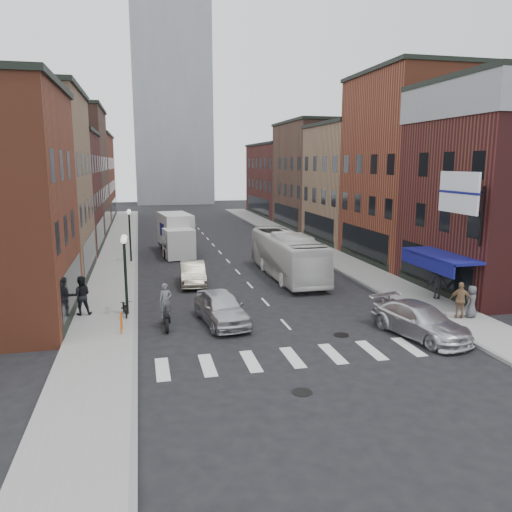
{
  "coord_description": "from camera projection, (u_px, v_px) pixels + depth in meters",
  "views": [
    {
      "loc": [
        -6.57,
        -20.91,
        7.63
      ],
      "look_at": [
        -0.19,
        6.46,
        2.35
      ],
      "focal_mm": 35.0,
      "sensor_mm": 36.0,
      "label": 1
    }
  ],
  "objects": [
    {
      "name": "sidewalk_left",
      "position": [
        118.0,
        253.0,
        42.04
      ],
      "size": [
        3.0,
        74.0,
        0.15
      ],
      "primitive_type": "cube",
      "color": "gray",
      "rests_on": "ground"
    },
    {
      "name": "ped_right_a",
      "position": [
        437.0,
        282.0,
        27.72
      ],
      "size": [
        1.31,
        0.89,
        1.85
      ],
      "primitive_type": "imported",
      "rotation": [
        0.0,
        0.0,
        2.87
      ],
      "color": "black",
      "rests_on": "sidewalk_right"
    },
    {
      "name": "bike_rack",
      "position": [
        121.0,
        323.0,
        22.34
      ],
      "size": [
        0.08,
        0.68,
        0.8
      ],
      "color": "#D8590C",
      "rests_on": "sidewalk_left"
    },
    {
      "name": "transit_bus",
      "position": [
        287.0,
        255.0,
        33.64
      ],
      "size": [
        2.56,
        10.69,
        2.97
      ],
      "primitive_type": "imported",
      "rotation": [
        0.0,
        0.0,
        0.01
      ],
      "color": "silver",
      "rests_on": "ground"
    },
    {
      "name": "box_truck",
      "position": [
        176.0,
        235.0,
        42.13
      ],
      "size": [
        2.93,
        7.82,
        3.3
      ],
      "rotation": [
        0.0,
        0.0,
        0.13
      ],
      "color": "silver",
      "rests_on": "ground"
    },
    {
      "name": "bldg_left_far_b",
      "position": [
        73.0,
        178.0,
        65.4
      ],
      "size": [
        10.3,
        16.2,
        11.3
      ],
      "color": "brown",
      "rests_on": "ground"
    },
    {
      "name": "awning_blue",
      "position": [
        438.0,
        257.0,
        26.79
      ],
      "size": [
        1.8,
        5.0,
        0.78
      ],
      "color": "navy",
      "rests_on": "ground"
    },
    {
      "name": "streetlamp_near",
      "position": [
        125.0,
        260.0,
        24.53
      ],
      "size": [
        0.32,
        1.22,
        4.11
      ],
      "color": "black",
      "rests_on": "ground"
    },
    {
      "name": "bldg_left_mid_b",
      "position": [
        36.0,
        193.0,
        41.57
      ],
      "size": [
        10.3,
        10.2,
        10.3
      ],
      "color": "#4A1A1A",
      "rests_on": "ground"
    },
    {
      "name": "bldg_left_far_a",
      "position": [
        55.0,
        172.0,
        51.82
      ],
      "size": [
        10.3,
        12.2,
        13.3
      ],
      "color": "#4E3127",
      "rests_on": "ground"
    },
    {
      "name": "bldg_right_far_a",
      "position": [
        327.0,
        175.0,
        58.6
      ],
      "size": [
        10.3,
        12.2,
        12.3
      ],
      "color": "#4E3127",
      "rests_on": "ground"
    },
    {
      "name": "curb_right",
      "position": [
        294.0,
        247.0,
        45.51
      ],
      "size": [
        0.2,
        74.0,
        0.16
      ],
      "primitive_type": "cube",
      "color": "gray",
      "rests_on": "ground"
    },
    {
      "name": "crosswalk_stripes",
      "position": [
        314.0,
        355.0,
        20.02
      ],
      "size": [
        12.0,
        2.2,
        0.01
      ],
      "primitive_type": "cube",
      "color": "silver",
      "rests_on": "ground"
    },
    {
      "name": "streetlamp_far",
      "position": [
        129.0,
        225.0,
        37.93
      ],
      "size": [
        0.32,
        1.22,
        4.11
      ],
      "color": "black",
      "rests_on": "ground"
    },
    {
      "name": "ped_right_c",
      "position": [
        472.0,
        302.0,
        24.34
      ],
      "size": [
        0.92,
        0.81,
        1.59
      ],
      "primitive_type": "imported",
      "rotation": [
        0.0,
        0.0,
        3.63
      ],
      "color": "#4F5156",
      "rests_on": "sidewalk_right"
    },
    {
      "name": "curb_left",
      "position": [
        137.0,
        254.0,
        42.39
      ],
      "size": [
        0.2,
        74.0,
        0.16
      ],
      "primitive_type": "cube",
      "color": "gray",
      "rests_on": "ground"
    },
    {
      "name": "ped_right_b",
      "position": [
        461.0,
        300.0,
        24.19
      ],
      "size": [
        1.18,
        0.93,
        1.8
      ],
      "primitive_type": "imported",
      "rotation": [
        0.0,
        0.0,
        2.7
      ],
      "color": "#8D6A47",
      "rests_on": "sidewalk_right"
    },
    {
      "name": "bldg_right_mid_b",
      "position": [
        368.0,
        183.0,
        48.16
      ],
      "size": [
        10.3,
        10.2,
        11.3
      ],
      "color": "#9B7555",
      "rests_on": "ground"
    },
    {
      "name": "distant_tower",
      "position": [
        170.0,
        68.0,
        92.92
      ],
      "size": [
        14.0,
        14.0,
        50.0
      ],
      "primitive_type": "cube",
      "color": "#9399A0",
      "rests_on": "ground"
    },
    {
      "name": "bldg_right_mid_a",
      "position": [
        426.0,
        169.0,
        38.31
      ],
      "size": [
        10.3,
        10.2,
        14.3
      ],
      "color": "brown",
      "rests_on": "ground"
    },
    {
      "name": "sedan_left_near",
      "position": [
        221.0,
        307.0,
        23.91
      ],
      "size": [
        2.46,
        4.87,
        1.59
      ],
      "primitive_type": "imported",
      "rotation": [
        0.0,
        0.0,
        0.13
      ],
      "color": "silver",
      "rests_on": "ground"
    },
    {
      "name": "bldg_right_far_b",
      "position": [
        291.0,
        180.0,
        72.18
      ],
      "size": [
        10.3,
        16.2,
        10.3
      ],
      "color": "#4A1A1A",
      "rests_on": "ground"
    },
    {
      "name": "sedan_left_far",
      "position": [
        193.0,
        274.0,
        31.54
      ],
      "size": [
        1.77,
        4.4,
        1.42
      ],
      "primitive_type": "imported",
      "rotation": [
        0.0,
        0.0,
        -0.06
      ],
      "color": "#A7A487",
      "rests_on": "ground"
    },
    {
      "name": "motorcycle_rider",
      "position": [
        166.0,
        307.0,
        23.16
      ],
      "size": [
        0.62,
        2.11,
        2.15
      ],
      "rotation": [
        0.0,
        0.0,
        0.09
      ],
      "color": "black",
      "rests_on": "ground"
    },
    {
      "name": "curb_car",
      "position": [
        420.0,
        321.0,
        22.1
      ],
      "size": [
        3.2,
        5.37,
        1.46
      ],
      "primitive_type": "imported",
      "rotation": [
        0.0,
        0.0,
        0.25
      ],
      "color": "silver",
      "rests_on": "ground"
    },
    {
      "name": "ped_left_solo",
      "position": [
        81.0,
        295.0,
        24.75
      ],
      "size": [
        0.98,
        0.59,
        1.96
      ],
      "primitive_type": "imported",
      "rotation": [
        0.0,
        0.0,
        3.18
      ],
      "color": "black",
      "rests_on": "sidewalk_left"
    },
    {
      "name": "parked_bicycle",
      "position": [
        125.0,
        307.0,
        24.74
      ],
      "size": [
        0.77,
        1.6,
        0.81
      ],
      "primitive_type": "imported",
      "rotation": [
        0.0,
        0.0,
        0.16
      ],
      "color": "black",
      "rests_on": "sidewalk_left"
    },
    {
      "name": "sidewalk_right",
      "position": [
        310.0,
        246.0,
        45.83
      ],
      "size": [
        3.0,
        74.0,
        0.15
      ],
      "primitive_type": "cube",
      "color": "gray",
      "rests_on": "ground"
    },
    {
      "name": "ground",
      "position": [
        292.0,
        331.0,
        22.89
      ],
      "size": [
        160.0,
        160.0,
        0.0
      ],
      "primitive_type": "plane",
      "color": "black",
      "rests_on": "ground"
    },
    {
      "name": "billboard_sign",
      "position": [
        460.0,
        194.0,
        24.15
      ],
      "size": [
        1.52,
        3.0,
        3.7
      ],
      "color": "black",
      "rests_on": "ground"
    },
    {
      "name": "bldg_left_mid_a",
      "position": [
        4.0,
        186.0,
        31.81
      ],
      "size": [
        10.3,
        10.2,
        12.3
      ],
      "color": "#9B7555",
      "rests_on": "ground"
    }
  ]
}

